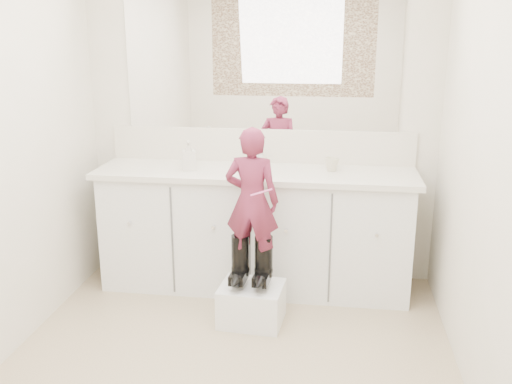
# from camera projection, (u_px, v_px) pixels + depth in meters

# --- Properties ---
(floor) EXTENTS (3.00, 3.00, 0.00)m
(floor) POSITION_uv_depth(u_px,v_px,m) (224.00, 379.00, 3.14)
(floor) COLOR #977963
(floor) RESTS_ON ground
(wall_back) EXTENTS (2.60, 0.00, 2.60)m
(wall_back) POSITION_uv_depth(u_px,v_px,m) (261.00, 121.00, 4.23)
(wall_back) COLOR beige
(wall_back) RESTS_ON floor
(wall_front) EXTENTS (2.60, 0.00, 2.60)m
(wall_front) POSITION_uv_depth(u_px,v_px,m) (97.00, 311.00, 1.38)
(wall_front) COLOR beige
(wall_front) RESTS_ON floor
(wall_right) EXTENTS (0.00, 3.00, 3.00)m
(wall_right) POSITION_uv_depth(u_px,v_px,m) (496.00, 177.00, 2.63)
(wall_right) COLOR beige
(wall_right) RESTS_ON floor
(vanity_cabinet) EXTENTS (2.20, 0.55, 0.85)m
(vanity_cabinet) POSITION_uv_depth(u_px,v_px,m) (255.00, 231.00, 4.19)
(vanity_cabinet) COLOR silver
(vanity_cabinet) RESTS_ON floor
(countertop) EXTENTS (2.28, 0.58, 0.04)m
(countertop) POSITION_uv_depth(u_px,v_px,m) (255.00, 173.00, 4.05)
(countertop) COLOR beige
(countertop) RESTS_ON vanity_cabinet
(backsplash) EXTENTS (2.28, 0.03, 0.25)m
(backsplash) POSITION_uv_depth(u_px,v_px,m) (260.00, 146.00, 4.27)
(backsplash) COLOR beige
(backsplash) RESTS_ON countertop
(mirror) EXTENTS (2.00, 0.02, 1.00)m
(mirror) POSITION_uv_depth(u_px,v_px,m) (261.00, 60.00, 4.10)
(mirror) COLOR white
(mirror) RESTS_ON wall_back
(dot_panel) EXTENTS (2.00, 0.01, 1.20)m
(dot_panel) POSITION_uv_depth(u_px,v_px,m) (83.00, 126.00, 1.26)
(dot_panel) COLOR #472819
(dot_panel) RESTS_ON wall_front
(faucet) EXTENTS (0.08, 0.08, 0.10)m
(faucet) POSITION_uv_depth(u_px,v_px,m) (258.00, 158.00, 4.19)
(faucet) COLOR silver
(faucet) RESTS_ON countertop
(cup) EXTENTS (0.11, 0.11, 0.10)m
(cup) POSITION_uv_depth(u_px,v_px,m) (332.00, 164.00, 4.02)
(cup) COLOR beige
(cup) RESTS_ON countertop
(soap_bottle) EXTENTS (0.12, 0.12, 0.21)m
(soap_bottle) POSITION_uv_depth(u_px,v_px,m) (189.00, 155.00, 4.04)
(soap_bottle) COLOR beige
(soap_bottle) RESTS_ON countertop
(step_stool) EXTENTS (0.43, 0.37, 0.26)m
(step_stool) POSITION_uv_depth(u_px,v_px,m) (252.00, 304.00, 3.72)
(step_stool) COLOR white
(step_stool) RESTS_ON floor
(boot_left) EXTENTS (0.14, 0.23, 0.33)m
(boot_left) POSITION_uv_depth(u_px,v_px,m) (241.00, 260.00, 3.67)
(boot_left) COLOR black
(boot_left) RESTS_ON step_stool
(boot_right) EXTENTS (0.14, 0.23, 0.33)m
(boot_right) POSITION_uv_depth(u_px,v_px,m) (264.00, 261.00, 3.65)
(boot_right) COLOR black
(boot_right) RESTS_ON step_stool
(toddler) EXTENTS (0.36, 0.25, 0.94)m
(toddler) POSITION_uv_depth(u_px,v_px,m) (252.00, 201.00, 3.55)
(toddler) COLOR #AD3558
(toddler) RESTS_ON step_stool
(toothbrush) EXTENTS (0.14, 0.02, 0.06)m
(toothbrush) POSITION_uv_depth(u_px,v_px,m) (261.00, 192.00, 3.44)
(toothbrush) COLOR pink
(toothbrush) RESTS_ON toddler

